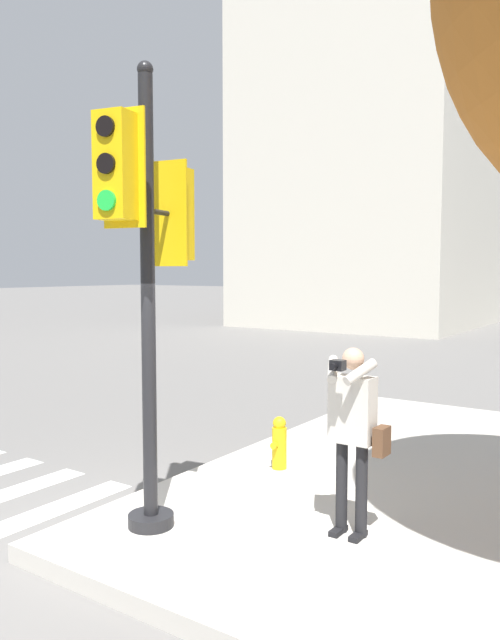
{
  "coord_description": "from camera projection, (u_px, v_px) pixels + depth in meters",
  "views": [
    {
      "loc": [
        4.35,
        -3.72,
        2.62
      ],
      "look_at": [
        1.02,
        1.12,
        2.15
      ],
      "focal_mm": 35.0,
      "sensor_mm": 36.0,
      "label": 1
    }
  ],
  "objects": [
    {
      "name": "person_photographer",
      "position": [
        353.0,
        424.0,
        5.69
      ],
      "size": [
        0.58,
        0.54,
        1.74
      ],
      "color": "black",
      "rests_on": "sidewalk_corner"
    },
    {
      "name": "traffic_signal_pole",
      "position": [
        148.0,
        252.0,
        5.76
      ],
      "size": [
        0.55,
        1.3,
        4.33
      ],
      "color": "black",
      "rests_on": "sidewalk_corner"
    },
    {
      "name": "fire_hydrant",
      "position": [
        279.0,
        443.0,
        7.68
      ],
      "size": [
        0.18,
        0.24,
        0.65
      ],
      "color": "yellow",
      "rests_on": "sidewalk_corner"
    },
    {
      "name": "ground_plane",
      "position": [
        90.0,
        556.0,
        5.72
      ],
      "size": [
        160.0,
        160.0,
        0.0
      ],
      "primitive_type": "plane",
      "color": "slate"
    },
    {
      "name": "building_left",
      "position": [
        379.0,
        143.0,
        30.83
      ],
      "size": [
        10.4,
        12.43,
        17.79
      ],
      "color": "beige",
      "rests_on": "ground_plane"
    }
  ]
}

